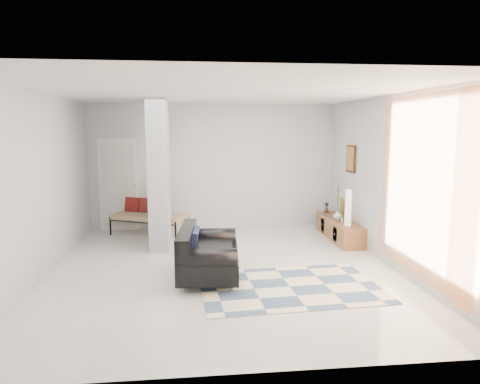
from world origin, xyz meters
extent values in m
plane|color=beige|center=(0.00, 0.00, 0.00)|extent=(6.00, 6.00, 0.00)
plane|color=white|center=(0.00, 0.00, 2.80)|extent=(6.00, 6.00, 0.00)
plane|color=silver|center=(0.00, 3.00, 1.40)|extent=(6.00, 0.00, 6.00)
plane|color=silver|center=(0.00, -3.00, 1.40)|extent=(6.00, 0.00, 6.00)
plane|color=silver|center=(-2.75, 0.00, 1.40)|extent=(0.00, 6.00, 6.00)
plane|color=silver|center=(2.75, 0.00, 1.40)|extent=(0.00, 6.00, 6.00)
cube|color=#A3A8AA|center=(-1.10, 1.60, 1.40)|extent=(0.35, 1.20, 2.80)
cube|color=white|center=(-2.10, 2.96, 1.02)|extent=(0.85, 0.06, 2.04)
plane|color=orange|center=(2.67, -1.15, 1.45)|extent=(0.00, 2.55, 2.55)
cube|color=#3B2010|center=(2.72, 1.70, 1.65)|extent=(0.04, 0.45, 0.55)
cube|color=brown|center=(2.52, 1.70, 0.20)|extent=(0.45, 1.85, 0.40)
cube|color=#3B2010|center=(2.30, 1.29, 0.20)|extent=(0.02, 0.25, 0.28)
cube|color=#3B2010|center=(2.30, 2.11, 0.20)|extent=(0.02, 0.25, 0.28)
cube|color=gold|center=(2.70, 1.96, 0.60)|extent=(0.09, 0.32, 0.40)
cube|color=silver|center=(2.42, 1.29, 0.46)|extent=(0.04, 0.10, 0.12)
cylinder|color=silver|center=(-0.62, -0.92, 0.05)|extent=(0.05, 0.05, 0.10)
cylinder|color=silver|center=(-0.52, 0.29, 0.05)|extent=(0.05, 0.05, 0.10)
cylinder|color=silver|center=(0.06, -0.97, 0.05)|extent=(0.05, 0.05, 0.10)
cylinder|color=silver|center=(0.15, 0.24, 0.05)|extent=(0.05, 0.05, 0.10)
cube|color=black|center=(-0.23, -0.34, 0.25)|extent=(0.98, 1.52, 0.30)
cube|color=black|center=(-0.57, -0.31, 0.58)|extent=(0.31, 1.47, 0.36)
cylinder|color=black|center=(-0.28, -0.95, 0.48)|extent=(0.85, 0.34, 0.28)
cylinder|color=black|center=(-0.18, 0.27, 0.48)|extent=(0.85, 0.34, 0.28)
cube|color=black|center=(-0.45, -0.32, 0.60)|extent=(0.18, 0.54, 0.31)
cylinder|color=black|center=(-2.23, 2.48, 0.20)|extent=(0.04, 0.04, 0.40)
cylinder|color=black|center=(-0.83, 1.84, 0.20)|extent=(0.04, 0.04, 0.40)
cylinder|color=black|center=(-1.97, 3.06, 0.20)|extent=(0.04, 0.04, 0.40)
cylinder|color=black|center=(-0.57, 2.42, 0.20)|extent=(0.04, 0.04, 0.40)
cube|color=#C2AD8E|center=(-1.40, 2.45, 0.38)|extent=(1.69, 1.24, 0.12)
cube|color=maroon|center=(-1.79, 2.80, 0.60)|extent=(0.38, 0.29, 0.33)
cube|color=maroon|center=(-1.46, 2.64, 0.60)|extent=(0.38, 0.29, 0.33)
cube|color=maroon|center=(-1.13, 2.49, 0.60)|extent=(0.38, 0.29, 0.33)
cube|color=beige|center=(0.90, -0.90, 0.01)|extent=(2.64, 1.85, 0.01)
cylinder|color=white|center=(2.50, 1.16, 0.74)|extent=(0.13, 0.13, 0.69)
imported|color=white|center=(2.47, 1.68, 0.49)|extent=(0.19, 0.19, 0.19)
camera|label=1|loc=(-0.44, -6.65, 2.26)|focal=32.00mm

